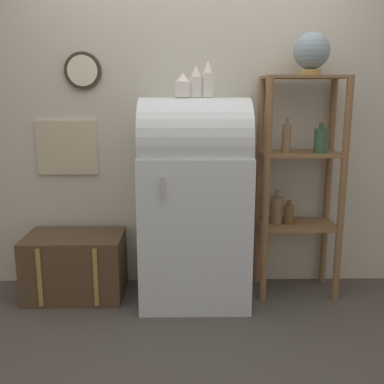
{
  "coord_description": "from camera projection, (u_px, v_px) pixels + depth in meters",
  "views": [
    {
      "loc": [
        -0.07,
        -2.89,
        1.5
      ],
      "look_at": [
        -0.02,
        0.23,
        0.81
      ],
      "focal_mm": 42.0,
      "sensor_mm": 36.0,
      "label": 1
    }
  ],
  "objects": [
    {
      "name": "shelf_unit",
      "position": [
        299.0,
        174.0,
        3.29
      ],
      "size": [
        0.59,
        0.37,
        1.62
      ],
      "color": "olive",
      "rests_on": "ground_plane"
    },
    {
      "name": "refrigerator",
      "position": [
        194.0,
        199.0,
        3.21
      ],
      "size": [
        0.77,
        0.66,
        1.47
      ],
      "color": "silver",
      "rests_on": "ground_plane"
    },
    {
      "name": "vase_left",
      "position": [
        183.0,
        86.0,
        3.04
      ],
      "size": [
        0.11,
        0.11,
        0.16
      ],
      "color": "white",
      "rests_on": "refrigerator"
    },
    {
      "name": "vase_right",
      "position": [
        208.0,
        80.0,
        3.04
      ],
      "size": [
        0.08,
        0.08,
        0.25
      ],
      "color": "white",
      "rests_on": "refrigerator"
    },
    {
      "name": "suitcase_trunk",
      "position": [
        75.0,
        265.0,
        3.36
      ],
      "size": [
        0.71,
        0.46,
        0.47
      ],
      "color": "brown",
      "rests_on": "ground_plane"
    },
    {
      "name": "ground_plane",
      "position": [
        195.0,
        312.0,
        3.15
      ],
      "size": [
        12.0,
        12.0,
        0.0
      ],
      "primitive_type": "plane",
      "color": "#4C4742"
    },
    {
      "name": "globe",
      "position": [
        312.0,
        52.0,
        3.08
      ],
      "size": [
        0.25,
        0.25,
        0.29
      ],
      "color": "#AD8942",
      "rests_on": "shelf_unit"
    },
    {
      "name": "vase_center",
      "position": [
        196.0,
        83.0,
        3.04
      ],
      "size": [
        0.08,
        0.08,
        0.21
      ],
      "color": "white",
      "rests_on": "refrigerator"
    },
    {
      "name": "wall_back",
      "position": [
        193.0,
        113.0,
        3.41
      ],
      "size": [
        7.0,
        0.09,
        2.7
      ],
      "color": "beige",
      "rests_on": "ground_plane"
    }
  ]
}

